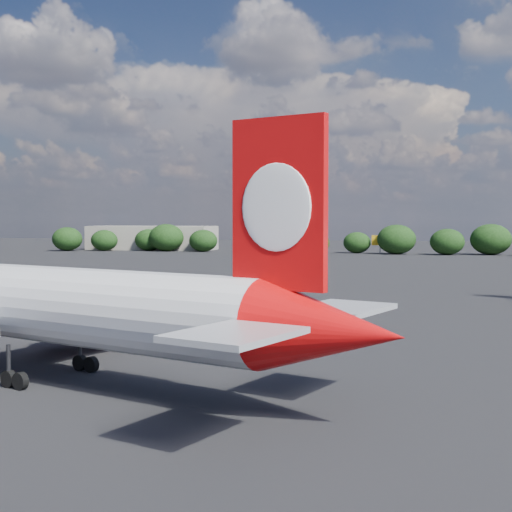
# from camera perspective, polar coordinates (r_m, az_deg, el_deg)

# --- Properties ---
(ground) EXTENTS (500.00, 500.00, 0.00)m
(ground) POSITION_cam_1_polar(r_m,az_deg,el_deg) (97.95, -2.31, -3.13)
(ground) COLOR black
(ground) RESTS_ON ground
(qantas_airliner) EXTENTS (46.76, 44.90, 15.64)m
(qantas_airliner) POSITION_cam_1_polar(r_m,az_deg,el_deg) (48.68, -16.73, -3.84)
(qantas_airliner) COLOR silver
(qantas_airliner) RESTS_ON ground
(terminal_building) EXTENTS (42.00, 16.00, 8.00)m
(terminal_building) POSITION_cam_1_polar(r_m,az_deg,el_deg) (243.73, -8.30, 1.45)
(terminal_building) COLOR gray
(terminal_building) RESTS_ON ground
(highway_sign) EXTENTS (6.00, 0.30, 4.50)m
(highway_sign) POSITION_cam_1_polar(r_m,az_deg,el_deg) (214.45, 1.76, 1.04)
(highway_sign) COLOR #14642B
(highway_sign) RESTS_ON ground
(billboard_yellow) EXTENTS (5.00, 0.30, 5.50)m
(billboard_yellow) POSITION_cam_1_polar(r_m,az_deg,el_deg) (216.13, 9.90, 1.21)
(billboard_yellow) COLOR gold
(billboard_yellow) RESTS_ON ground
(horizon_treeline) EXTENTS (203.76, 15.19, 8.96)m
(horizon_treeline) POSITION_cam_1_polar(r_m,az_deg,el_deg) (213.98, 9.60, 1.20)
(horizon_treeline) COLOR black
(horizon_treeline) RESTS_ON ground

